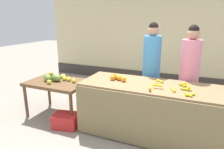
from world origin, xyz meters
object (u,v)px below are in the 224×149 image
at_px(vendor_woman_blue_shirt, 151,71).
at_px(vendor_woman_pink_shirt, 189,77).
at_px(produce_crate, 66,121).
at_px(produce_sack, 110,96).

relative_size(vendor_woman_blue_shirt, vendor_woman_pink_shirt, 1.02).
bearing_deg(vendor_woman_pink_shirt, produce_crate, -153.28).
xyz_separation_m(vendor_woman_blue_shirt, vendor_woman_pink_shirt, (0.70, -0.05, -0.02)).
relative_size(vendor_woman_pink_shirt, produce_crate, 4.21).
distance_m(vendor_woman_pink_shirt, produce_crate, 2.39).
xyz_separation_m(vendor_woman_pink_shirt, produce_crate, (-2.01, -1.01, -0.80)).
height_order(vendor_woman_blue_shirt, produce_sack, vendor_woman_blue_shirt).
height_order(vendor_woman_blue_shirt, produce_crate, vendor_woman_blue_shirt).
bearing_deg(produce_crate, vendor_woman_blue_shirt, 38.92).
bearing_deg(produce_sack, vendor_woman_blue_shirt, -3.15).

